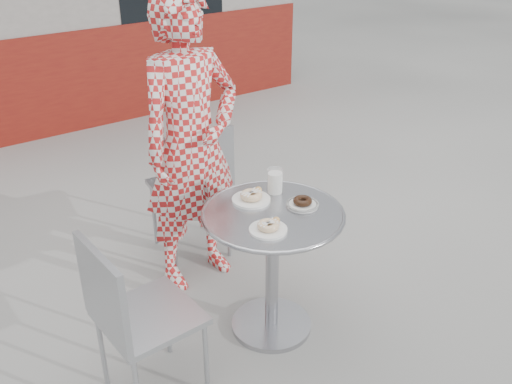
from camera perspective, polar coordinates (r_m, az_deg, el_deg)
ground at (r=3.30m, az=1.64°, el=-13.56°), size 60.00×60.00×0.00m
bistro_table at (r=2.98m, az=1.67°, el=-5.06°), size 0.74×0.74×0.75m
chair_far at (r=3.81m, az=-6.50°, el=-2.16°), size 0.50×0.50×0.94m
chair_left at (r=2.83m, az=-10.55°, el=-14.99°), size 0.45×0.44×0.89m
seated_person at (r=3.31m, az=-6.50°, el=4.69°), size 0.69×0.48×1.78m
plate_far at (r=2.98m, az=-0.44°, el=-0.49°), size 0.20×0.20×0.05m
plate_near at (r=2.72m, az=1.27°, el=-3.52°), size 0.18×0.18×0.05m
plate_checker at (r=2.94m, az=4.67°, el=-1.13°), size 0.17×0.17×0.04m
milk_cup at (r=3.04m, az=1.92°, el=1.04°), size 0.09×0.09×0.14m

